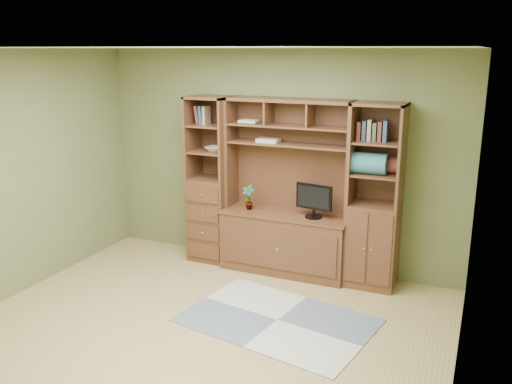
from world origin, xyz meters
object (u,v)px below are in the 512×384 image
at_px(monitor, 314,195).
at_px(right_tower, 375,197).
at_px(center_hutch, 286,189).
at_px(left_tower, 211,180).

bearing_deg(monitor, right_tower, 15.66).
distance_m(center_hutch, left_tower, 1.00).
xyz_separation_m(left_tower, right_tower, (2.02, 0.00, 0.00)).
xyz_separation_m(center_hutch, monitor, (0.36, -0.03, -0.03)).
height_order(left_tower, right_tower, same).
relative_size(center_hutch, left_tower, 1.00).
distance_m(left_tower, right_tower, 2.02).
distance_m(right_tower, monitor, 0.67).
xyz_separation_m(left_tower, monitor, (1.36, -0.07, -0.03)).
distance_m(center_hutch, right_tower, 1.03).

